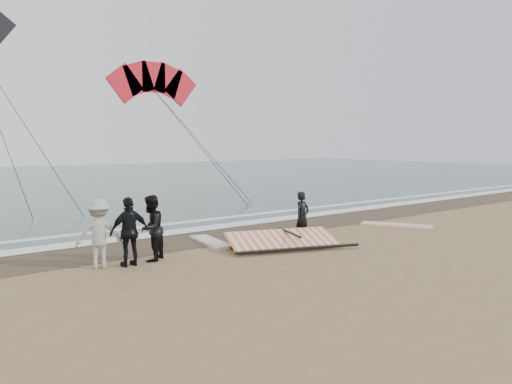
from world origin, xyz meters
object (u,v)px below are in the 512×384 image
at_px(board_white, 396,226).
at_px(sail_rig, 277,241).
at_px(board_cream, 211,242).
at_px(man_main, 302,216).

xyz_separation_m(board_white, sail_rig, (-5.99, -0.05, 0.14)).
relative_size(board_white, board_cream, 1.20).
distance_m(board_cream, sail_rig, 2.21).
bearing_deg(sail_rig, board_white, 0.45).
distance_m(man_main, sail_rig, 1.60).
distance_m(man_main, board_cream, 3.11).
xyz_separation_m(man_main, board_white, (4.57, -0.37, -0.75)).
bearing_deg(sail_rig, board_cream, 124.73).
height_order(board_white, board_cream, board_white).
distance_m(board_white, board_cream, 7.46).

